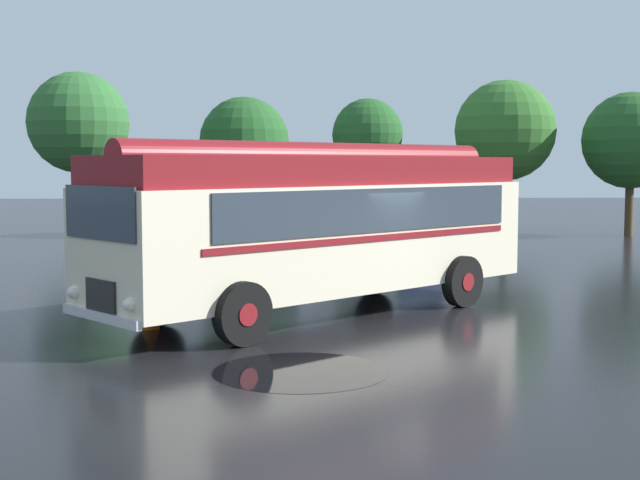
{
  "coord_description": "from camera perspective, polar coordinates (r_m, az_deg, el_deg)",
  "views": [
    {
      "loc": [
        -1.61,
        -18.12,
        3.08
      ],
      "look_at": [
        -0.83,
        1.24,
        1.4
      ],
      "focal_mm": 50.0,
      "sensor_mm": 36.0,
      "label": 1
    }
  ],
  "objects": [
    {
      "name": "tree_far_left",
      "position": [
        38.12,
        -15.14,
        7.36
      ],
      "size": [
        4.14,
        4.14,
        6.81
      ],
      "color": "#4C3823",
      "rests_on": "ground"
    },
    {
      "name": "tree_right_of_centre",
      "position": [
        39.16,
        11.65,
        6.87
      ],
      "size": [
        4.32,
        4.32,
        6.63
      ],
      "color": "#4C3823",
      "rests_on": "ground"
    },
    {
      "name": "tree_centre",
      "position": [
        38.16,
        2.9,
        6.74
      ],
      "size": [
        3.02,
        3.0,
        5.82
      ],
      "color": "#4C3823",
      "rests_on": "ground"
    },
    {
      "name": "car_near_left",
      "position": [
        31.05,
        1.34,
        0.83
      ],
      "size": [
        2.31,
        4.36,
        1.66
      ],
      "color": "#B7BABF",
      "rests_on": "ground"
    },
    {
      "name": "traffic_cone",
      "position": [
        16.93,
        -10.83,
        -4.67
      ],
      "size": [
        0.36,
        0.36,
        0.55
      ],
      "primitive_type": "cone",
      "color": "orange",
      "rests_on": "ground"
    },
    {
      "name": "tree_far_right",
      "position": [
        39.51,
        19.15,
        6.02
      ],
      "size": [
        4.04,
        4.04,
        6.05
      ],
      "color": "#4C3823",
      "rests_on": "ground"
    },
    {
      "name": "tree_left_of_centre",
      "position": [
        37.79,
        -5.03,
        6.22
      ],
      "size": [
        3.78,
        3.78,
        5.86
      ],
      "color": "#4C3823",
      "rests_on": "ground"
    },
    {
      "name": "puddle_patch",
      "position": [
        13.32,
        -1.25,
        -8.39
      ],
      "size": [
        2.63,
        2.63,
        0.01
      ],
      "primitive_type": "cylinder",
      "color": "black",
      "rests_on": "ground"
    },
    {
      "name": "car_mid_left",
      "position": [
        31.37,
        6.5,
        0.84
      ],
      "size": [
        2.4,
        4.4,
        1.66
      ],
      "color": "navy",
      "rests_on": "ground"
    },
    {
      "name": "vintage_bus",
      "position": [
        17.91,
        0.17,
        1.16
      ],
      "size": [
        9.21,
        8.47,
        3.49
      ],
      "color": "beige",
      "rests_on": "ground"
    },
    {
      "name": "ground_plane",
      "position": [
        18.45,
        2.75,
        -4.66
      ],
      "size": [
        120.0,
        120.0,
        0.0
      ],
      "primitive_type": "plane",
      "color": "black"
    },
    {
      "name": "box_van",
      "position": [
        31.65,
        -3.66,
        1.83
      ],
      "size": [
        2.71,
        5.91,
        2.5
      ],
      "color": "#B2B7BC",
      "rests_on": "ground"
    }
  ]
}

